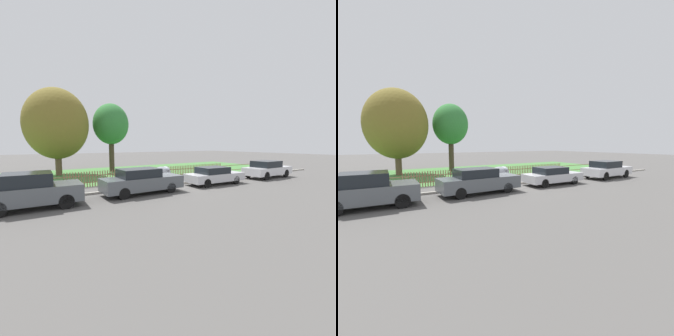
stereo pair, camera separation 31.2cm
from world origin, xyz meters
TOP-DOWN VIEW (x-y plane):
  - ground_plane at (0.00, 0.00)m, footprint 120.00×120.00m
  - kerb_stone at (0.00, 0.10)m, footprint 33.74×0.20m
  - grass_strip at (0.00, 8.26)m, footprint 33.74×11.57m
  - park_fence at (-0.00, 2.49)m, footprint 33.74×0.05m
  - parked_car_silver_hatchback at (-8.48, -1.30)m, footprint 3.95×1.96m
  - parked_car_black_saloon at (-3.19, -1.19)m, footprint 4.59×1.74m
  - parked_car_navy_estate at (2.39, -1.16)m, footprint 4.30×1.79m
  - parked_car_red_compact at (8.33, -1.25)m, footprint 4.59×1.90m
  - covered_motorcycle at (-0.20, 1.65)m, footprint 1.86×0.95m
  - tree_nearest_kerb at (-6.19, 9.54)m, footprint 5.35×5.35m
  - tree_behind_motorcycle at (-1.21, 9.89)m, footprint 3.52×3.52m

SIDE VIEW (x-z plane):
  - ground_plane at x=0.00m, z-range 0.00..0.00m
  - grass_strip at x=0.00m, z-range 0.00..0.01m
  - kerb_stone at x=0.00m, z-range 0.00..0.12m
  - park_fence at x=0.00m, z-range 0.00..1.02m
  - parked_car_navy_estate at x=2.39m, z-range 0.02..1.24m
  - covered_motorcycle at x=-0.20m, z-range 0.11..1.25m
  - parked_car_black_saloon at x=-3.19m, z-range 0.01..1.45m
  - parked_car_red_compact at x=8.33m, z-range 0.02..1.44m
  - parked_car_silver_hatchback at x=-8.48m, z-range 0.00..1.57m
  - tree_nearest_kerb at x=-6.19m, z-range 0.73..8.36m
  - tree_behind_motorcycle at x=-1.21m, z-range 1.33..8.15m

